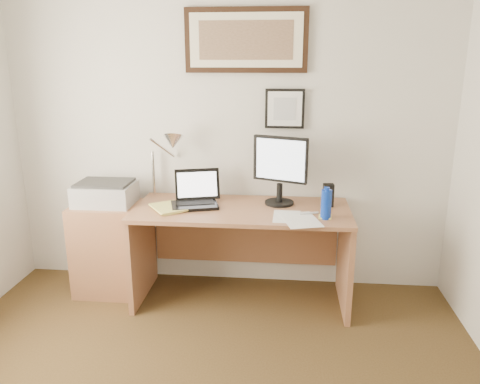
# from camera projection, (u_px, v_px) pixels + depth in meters

# --- Properties ---
(wall_back) EXTENTS (3.50, 0.02, 2.50)m
(wall_back) POSITION_uv_depth(u_px,v_px,m) (227.00, 133.00, 3.70)
(wall_back) COLOR silver
(wall_back) RESTS_ON ground
(side_cabinet) EXTENTS (0.50, 0.40, 0.73)m
(side_cabinet) POSITION_uv_depth(u_px,v_px,m) (108.00, 248.00, 3.72)
(side_cabinet) COLOR brown
(side_cabinet) RESTS_ON floor
(water_bottle) EXTENTS (0.07, 0.07, 0.21)m
(water_bottle) POSITION_uv_depth(u_px,v_px,m) (326.00, 204.00, 3.21)
(water_bottle) COLOR #0D31AB
(water_bottle) RESTS_ON desk
(bottle_cap) EXTENTS (0.04, 0.04, 0.02)m
(bottle_cap) POSITION_uv_depth(u_px,v_px,m) (327.00, 189.00, 3.18)
(bottle_cap) COLOR #0D31AB
(bottle_cap) RESTS_ON water_bottle
(speaker) EXTENTS (0.08, 0.07, 0.17)m
(speaker) POSITION_uv_depth(u_px,v_px,m) (328.00, 195.00, 3.49)
(speaker) COLOR black
(speaker) RESTS_ON desk
(paper_sheet_a) EXTENTS (0.20, 0.28, 0.00)m
(paper_sheet_a) POSITION_uv_depth(u_px,v_px,m) (287.00, 217.00, 3.28)
(paper_sheet_a) COLOR white
(paper_sheet_a) RESTS_ON desk
(paper_sheet_b) EXTENTS (0.31, 0.38, 0.00)m
(paper_sheet_b) POSITION_uv_depth(u_px,v_px,m) (301.00, 220.00, 3.21)
(paper_sheet_b) COLOR white
(paper_sheet_b) RESTS_ON desk
(sticky_pad) EXTENTS (0.09, 0.09, 0.01)m
(sticky_pad) POSITION_uv_depth(u_px,v_px,m) (325.00, 217.00, 3.25)
(sticky_pad) COLOR #EDED70
(sticky_pad) RESTS_ON desk
(marker_pen) EXTENTS (0.14, 0.06, 0.02)m
(marker_pen) POSITION_uv_depth(u_px,v_px,m) (309.00, 213.00, 3.33)
(marker_pen) COLOR silver
(marker_pen) RESTS_ON desk
(book) EXTENTS (0.33, 0.35, 0.02)m
(book) POSITION_uv_depth(u_px,v_px,m) (155.00, 210.00, 3.39)
(book) COLOR #D7D165
(book) RESTS_ON desk
(desk) EXTENTS (1.60, 0.70, 0.75)m
(desk) POSITION_uv_depth(u_px,v_px,m) (243.00, 234.00, 3.61)
(desk) COLOR brown
(desk) RESTS_ON floor
(laptop) EXTENTS (0.39, 0.38, 0.26)m
(laptop) POSITION_uv_depth(u_px,v_px,m) (196.00, 198.00, 3.53)
(laptop) COLOR black
(laptop) RESTS_ON desk
(lcd_monitor) EXTENTS (0.41, 0.22, 0.52)m
(lcd_monitor) POSITION_uv_depth(u_px,v_px,m) (280.00, 167.00, 3.48)
(lcd_monitor) COLOR black
(lcd_monitor) RESTS_ON desk
(printer) EXTENTS (0.44, 0.34, 0.18)m
(printer) POSITION_uv_depth(u_px,v_px,m) (105.00, 193.00, 3.61)
(printer) COLOR #A4A4A7
(printer) RESTS_ON side_cabinet
(desk_lamp) EXTENTS (0.29, 0.27, 0.53)m
(desk_lamp) POSITION_uv_depth(u_px,v_px,m) (171.00, 144.00, 3.57)
(desk_lamp) COLOR silver
(desk_lamp) RESTS_ON desk
(picture_large) EXTENTS (0.92, 0.04, 0.47)m
(picture_large) POSITION_uv_depth(u_px,v_px,m) (246.00, 40.00, 3.46)
(picture_large) COLOR black
(picture_large) RESTS_ON wall_back
(picture_small) EXTENTS (0.30, 0.03, 0.30)m
(picture_small) POSITION_uv_depth(u_px,v_px,m) (285.00, 109.00, 3.57)
(picture_small) COLOR black
(picture_small) RESTS_ON wall_back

